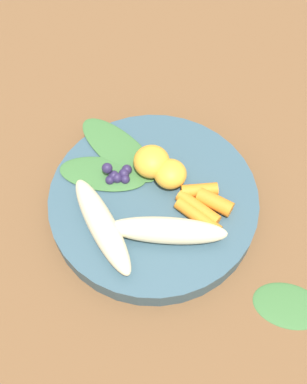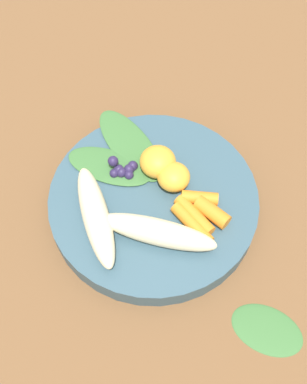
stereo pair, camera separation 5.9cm
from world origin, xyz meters
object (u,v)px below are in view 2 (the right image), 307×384
(bowl, at_px, (154,202))
(banana_peeled_left, at_px, (158,232))
(banana_peeled_right, at_px, (96,216))
(orange_segment_near, at_px, (155,161))
(kale_leaf_stray, at_px, (267,329))

(bowl, distance_m, banana_peeled_left, 0.07)
(bowl, relative_size, banana_peeled_right, 1.88)
(orange_segment_near, distance_m, kale_leaf_stray, 0.24)
(bowl, distance_m, orange_segment_near, 0.05)
(bowl, distance_m, kale_leaf_stray, 0.21)
(banana_peeled_left, distance_m, kale_leaf_stray, 0.17)
(bowl, distance_m, banana_peeled_right, 0.08)
(bowl, height_order, kale_leaf_stray, bowl)
(bowl, height_order, orange_segment_near, orange_segment_near)
(banana_peeled_left, bearing_deg, orange_segment_near, 106.89)
(banana_peeled_right, bearing_deg, banana_peeled_left, 57.18)
(orange_segment_near, bearing_deg, kale_leaf_stray, -49.94)
(banana_peeled_right, relative_size, orange_segment_near, 3.04)
(kale_leaf_stray, bearing_deg, banana_peeled_right, 172.73)
(banana_peeled_left, height_order, banana_peeled_right, same)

